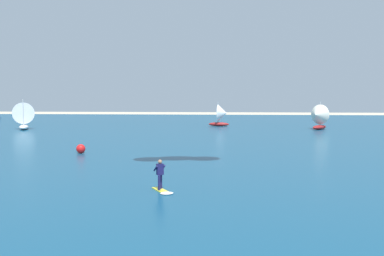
{
  "coord_description": "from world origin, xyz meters",
  "views": [
    {
      "loc": [
        0.96,
        -5.87,
        5.43
      ],
      "look_at": [
        -0.69,
        19.66,
        3.32
      ],
      "focal_mm": 41.68,
      "sensor_mm": 36.0,
      "label": 1
    }
  ],
  "objects_px": {
    "sailboat_mid_right": "(318,117)",
    "sailboat_near_shore": "(24,115)",
    "sailboat_heeled_over": "(222,115)",
    "kitesurfer": "(161,180)",
    "marker_buoy": "(81,149)"
  },
  "relations": [
    {
      "from": "sailboat_heeled_over",
      "to": "sailboat_near_shore",
      "type": "bearing_deg",
      "value": -165.31
    },
    {
      "from": "sailboat_near_shore",
      "to": "marker_buoy",
      "type": "distance_m",
      "value": 28.35
    },
    {
      "from": "sailboat_near_shore",
      "to": "marker_buoy",
      "type": "height_order",
      "value": "sailboat_near_shore"
    },
    {
      "from": "sailboat_mid_right",
      "to": "sailboat_heeled_over",
      "type": "height_order",
      "value": "sailboat_mid_right"
    },
    {
      "from": "kitesurfer",
      "to": "sailboat_near_shore",
      "type": "bearing_deg",
      "value": 123.11
    },
    {
      "from": "kitesurfer",
      "to": "sailboat_heeled_over",
      "type": "height_order",
      "value": "sailboat_heeled_over"
    },
    {
      "from": "sailboat_mid_right",
      "to": "sailboat_near_shore",
      "type": "height_order",
      "value": "sailboat_near_shore"
    },
    {
      "from": "sailboat_near_shore",
      "to": "sailboat_heeled_over",
      "type": "distance_m",
      "value": 28.81
    },
    {
      "from": "sailboat_near_shore",
      "to": "sailboat_heeled_over",
      "type": "xyz_separation_m",
      "value": [
        27.87,
        7.31,
        -0.23
      ]
    },
    {
      "from": "sailboat_mid_right",
      "to": "sailboat_heeled_over",
      "type": "relative_size",
      "value": 1.05
    },
    {
      "from": "kitesurfer",
      "to": "marker_buoy",
      "type": "relative_size",
      "value": 2.54
    },
    {
      "from": "sailboat_mid_right",
      "to": "marker_buoy",
      "type": "distance_m",
      "value": 36.16
    },
    {
      "from": "sailboat_near_shore",
      "to": "marker_buoy",
      "type": "relative_size",
      "value": 5.44
    },
    {
      "from": "sailboat_near_shore",
      "to": "sailboat_heeled_over",
      "type": "bearing_deg",
      "value": 14.69
    },
    {
      "from": "marker_buoy",
      "to": "sailboat_mid_right",
      "type": "bearing_deg",
      "value": 44.89
    }
  ]
}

